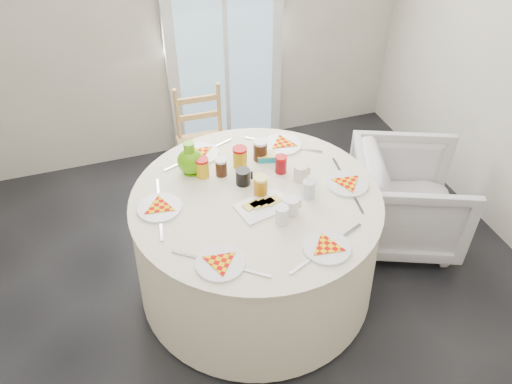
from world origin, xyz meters
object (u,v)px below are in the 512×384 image
object	(u,v)px
wooden_chair	(204,141)
green_pitcher	(190,158)
table	(256,243)
armchair	(407,195)

from	to	relation	value
wooden_chair	green_pitcher	bearing A→B (deg)	-106.44
table	wooden_chair	distance (m)	1.11
armchair	green_pitcher	size ratio (longest dim) A/B	3.65
wooden_chair	armchair	world-z (taller)	wooden_chair
wooden_chair	armchair	size ratio (longest dim) A/B	1.13
table	green_pitcher	distance (m)	0.68
table	armchair	distance (m)	1.17
armchair	green_pitcher	bearing A→B (deg)	102.42
table	wooden_chair	size ratio (longest dim) A/B	1.76
wooden_chair	armchair	distance (m)	1.60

